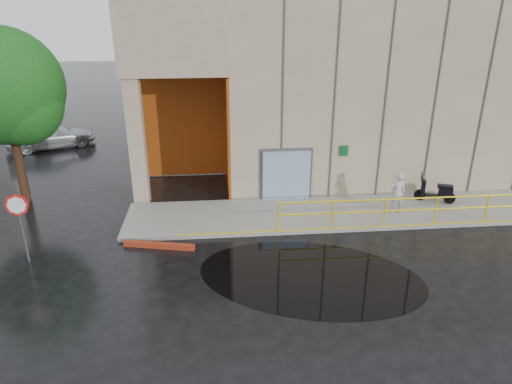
% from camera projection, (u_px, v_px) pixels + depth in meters
% --- Properties ---
extents(ground, '(120.00, 120.00, 0.00)m').
position_uv_depth(ground, '(310.00, 283.00, 13.18)').
color(ground, black).
rests_on(ground, ground).
extents(sidewalk, '(20.00, 3.00, 0.15)m').
position_uv_depth(sidewalk, '(388.00, 211.00, 17.64)').
color(sidewalk, gray).
rests_on(sidewalk, ground).
extents(building, '(20.00, 10.17, 8.00)m').
position_uv_depth(building, '(371.00, 77.00, 22.16)').
color(building, gray).
rests_on(building, ground).
extents(guardrail, '(9.56, 0.06, 1.03)m').
position_uv_depth(guardrail, '(411.00, 211.00, 16.19)').
color(guardrail, yellow).
rests_on(guardrail, sidewalk).
extents(person, '(0.60, 0.40, 1.61)m').
position_uv_depth(person, '(398.00, 193.00, 17.00)').
color(person, silver).
rests_on(person, sidewalk).
extents(scooter, '(1.59, 1.06, 1.21)m').
position_uv_depth(scooter, '(437.00, 186.00, 18.01)').
color(scooter, black).
rests_on(scooter, sidewalk).
extents(stop_sign, '(0.69, 0.11, 2.30)m').
position_uv_depth(stop_sign, '(18.00, 213.00, 13.59)').
color(stop_sign, '#5E5E63').
rests_on(stop_sign, ground).
extents(red_curb, '(2.38, 0.72, 0.18)m').
position_uv_depth(red_curb, '(159.00, 245.00, 15.05)').
color(red_curb, maroon).
rests_on(red_curb, ground).
extents(puddle, '(7.61, 5.94, 0.01)m').
position_uv_depth(puddle, '(310.00, 276.00, 13.49)').
color(puddle, black).
rests_on(puddle, ground).
extents(car_c, '(5.10, 3.70, 1.37)m').
position_uv_depth(car_c, '(50.00, 136.00, 25.52)').
color(car_c, '#B9BCC1').
rests_on(car_c, ground).
extents(tree_near, '(4.36, 4.36, 6.83)m').
position_uv_depth(tree_near, '(8.00, 91.00, 16.98)').
color(tree_near, black).
rests_on(tree_near, ground).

